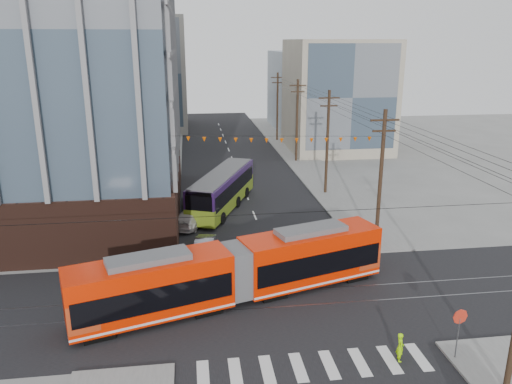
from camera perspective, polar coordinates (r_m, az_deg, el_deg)
The scene contains 14 objects.
ground at distance 29.30m, azimuth 5.17°, elevation -15.77°, with size 160.00×160.00×0.00m, color slate.
bg_bldg_nw_near at distance 77.12m, azimuth -16.33°, elevation 11.18°, with size 18.00×16.00×18.00m, color #8C99A5.
bg_bldg_ne_near at distance 75.63m, azimuth 9.27°, elevation 10.77°, with size 14.00×14.00×16.00m, color gray.
bg_bldg_nw_far at distance 96.52m, azimuth -12.89°, elevation 13.05°, with size 16.00×18.00×20.00m, color gray.
bg_bldg_ne_far at distance 95.43m, azimuth 6.92°, elevation 11.49°, with size 16.00×16.00×14.00m, color #8C99A5.
utility_pole_far at distance 81.92m, azimuth 2.46°, elevation 9.66°, with size 0.30×0.30×11.00m, color black.
streetcar at distance 31.58m, azimuth -2.32°, elevation -9.10°, with size 20.28×2.85×3.91m, color red, non-canonical shape.
city_bus at distance 48.79m, azimuth -3.88°, elevation 0.26°, with size 2.83×13.06×3.70m, color #2B1347, non-canonical shape.
parked_car_silver at distance 38.98m, azimuth -5.82°, elevation -5.99°, with size 1.45×4.15×1.37m, color gray.
parked_car_white at distance 44.61m, azimuth -7.53°, elevation -2.98°, with size 2.05×5.03×1.46m, color silver.
parked_car_grey at distance 50.49m, azimuth -6.91°, elevation -0.58°, with size 2.44×5.28×1.47m, color slate.
pedestrian at distance 27.69m, azimuth 16.15°, elevation -16.65°, with size 0.58×0.38×1.58m, color #9EF203.
stop_sign at distance 28.35m, azimuth 22.04°, elevation -15.06°, with size 0.83×0.83×2.72m, color red, non-canonical shape.
jersey_barrier at distance 42.97m, azimuth 12.06°, elevation -4.44°, with size 0.96×4.25×0.85m, color slate.
Camera 1 is at (-5.81, -24.00, 15.78)m, focal length 35.00 mm.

